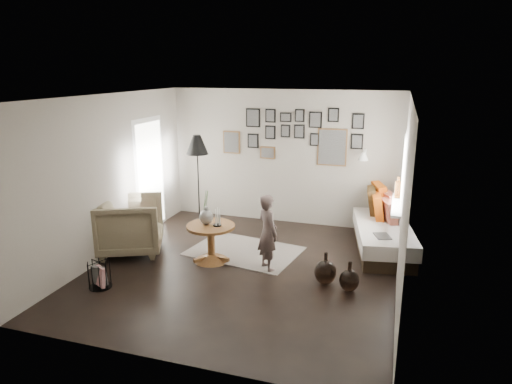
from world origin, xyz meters
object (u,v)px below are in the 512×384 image
(floor_lamp, at_px, (197,148))
(demijohn_large, at_px, (325,272))
(child, at_px, (268,232))
(armchair, at_px, (131,225))
(pedestal_table, at_px, (211,244))
(daybed, at_px, (383,231))
(vase, at_px, (206,214))
(demijohn_small, at_px, (349,280))
(magazine_basket, at_px, (100,275))

(floor_lamp, height_order, demijohn_large, floor_lamp)
(child, bearing_deg, armchair, 45.27)
(pedestal_table, distance_m, daybed, 2.92)
(child, bearing_deg, vase, 41.55)
(daybed, distance_m, armchair, 4.24)
(vase, bearing_deg, pedestal_table, -14.04)
(armchair, bearing_deg, vase, -111.09)
(daybed, height_order, demijohn_small, daybed)
(pedestal_table, relative_size, daybed, 0.36)
(magazine_basket, bearing_deg, vase, 51.87)
(vase, xyz_separation_m, child, (1.02, -0.06, -0.17))
(pedestal_table, height_order, floor_lamp, floor_lamp)
(child, bearing_deg, pedestal_table, 42.50)
(magazine_basket, relative_size, demijohn_large, 0.82)
(daybed, xyz_separation_m, demijohn_small, (-0.38, -1.74, -0.15))
(armchair, relative_size, demijohn_small, 2.39)
(pedestal_table, height_order, armchair, armchair)
(demijohn_large, height_order, child, child)
(demijohn_large, distance_m, demijohn_small, 0.37)
(demijohn_large, distance_m, child, 1.04)
(demijohn_small, xyz_separation_m, child, (-1.27, 0.36, 0.43))
(pedestal_table, height_order, magazine_basket, pedestal_table)
(floor_lamp, relative_size, child, 1.51)
(vase, xyz_separation_m, daybed, (2.67, 1.32, -0.46))
(daybed, xyz_separation_m, armchair, (-4.00, -1.40, 0.16))
(armchair, distance_m, child, 2.36)
(vase, bearing_deg, magazine_basket, -128.13)
(magazine_basket, bearing_deg, floor_lamp, 84.31)
(pedestal_table, xyz_separation_m, magazine_basket, (-1.13, -1.32, -0.09))
(armchair, bearing_deg, child, -113.94)
(magazine_basket, height_order, demijohn_small, demijohn_small)
(armchair, bearing_deg, magazine_basket, 167.82)
(daybed, bearing_deg, magazine_basket, -154.16)
(pedestal_table, bearing_deg, child, -2.18)
(floor_lamp, distance_m, demijohn_large, 3.50)
(daybed, bearing_deg, pedestal_table, -162.35)
(vase, xyz_separation_m, floor_lamp, (-0.78, 1.43, 0.77))
(demijohn_small, bearing_deg, armchair, 174.70)
(demijohn_small, relative_size, child, 0.36)
(pedestal_table, bearing_deg, magazine_basket, -130.61)
(vase, distance_m, magazine_basket, 1.80)
(vase, relative_size, magazine_basket, 1.41)
(pedestal_table, distance_m, demijohn_small, 2.25)
(vase, height_order, magazine_basket, vase)
(pedestal_table, xyz_separation_m, armchair, (-1.41, -0.06, 0.19))
(pedestal_table, bearing_deg, daybed, 27.38)
(pedestal_table, xyz_separation_m, daybed, (2.59, 1.34, 0.03))
(vase, bearing_deg, child, -3.13)
(demijohn_small, bearing_deg, demijohn_large, 161.08)
(demijohn_small, bearing_deg, pedestal_table, 169.85)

